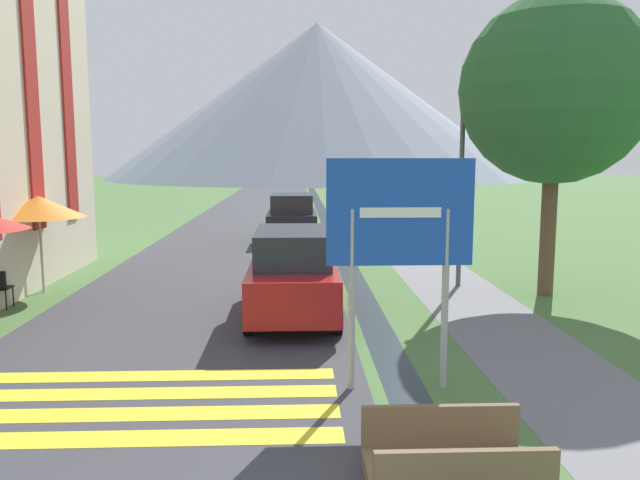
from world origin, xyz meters
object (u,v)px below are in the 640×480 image
object	(u,v)px
parked_car_near	(293,273)
parked_car_far	(292,217)
cafe_umbrella_rear_orange	(39,207)
tree_by_path	(555,90)
streetlamp	(461,170)
footbridge	(452,466)
road_sign	(400,235)

from	to	relation	value
parked_car_near	parked_car_far	bearing A→B (deg)	90.46
parked_car_near	cafe_umbrella_rear_orange	bearing A→B (deg)	157.31
parked_car_near	tree_by_path	distance (m)	7.34
cafe_umbrella_rear_orange	streetlamp	size ratio (longest dim) A/B	0.47
parked_car_far	cafe_umbrella_rear_orange	world-z (taller)	cafe_umbrella_rear_orange
parked_car_near	parked_car_far	size ratio (longest dim) A/B	1.05
cafe_umbrella_rear_orange	tree_by_path	bearing A→B (deg)	-3.54
footbridge	parked_car_near	distance (m)	6.95
parked_car_near	tree_by_path	xyz separation A→B (m)	(5.98, 1.79, 3.86)
road_sign	tree_by_path	size ratio (longest dim) A/B	0.47
parked_car_near	parked_car_far	xyz separation A→B (m)	(-0.09, 11.49, 0.00)
parked_car_far	tree_by_path	xyz separation A→B (m)	(6.08, -9.70, 3.86)
parked_car_far	parked_car_near	bearing A→B (deg)	-89.54
parked_car_far	cafe_umbrella_rear_orange	xyz separation A→B (m)	(-5.97, -8.95, 1.16)
footbridge	tree_by_path	size ratio (longest dim) A/B	0.24
parked_car_far	footbridge	bearing A→B (deg)	-84.69
cafe_umbrella_rear_orange	road_sign	bearing A→B (deg)	-41.04
road_sign	parked_car_near	xyz separation A→B (m)	(-1.49, 4.04, -1.30)
cafe_umbrella_rear_orange	tree_by_path	xyz separation A→B (m)	(12.05, -0.75, 2.69)
parked_car_near	parked_car_far	world-z (taller)	same
streetlamp	tree_by_path	xyz separation A→B (m)	(1.81, -1.09, 1.83)
streetlamp	road_sign	bearing A→B (deg)	-111.20
parked_car_far	tree_by_path	size ratio (longest dim) A/B	0.59
parked_car_near	streetlamp	world-z (taller)	streetlamp
parked_car_far	streetlamp	distance (m)	9.82
cafe_umbrella_rear_orange	streetlamp	world-z (taller)	streetlamp
footbridge	parked_car_far	size ratio (longest dim) A/B	0.41
road_sign	streetlamp	distance (m)	7.46
parked_car_far	streetlamp	bearing A→B (deg)	-63.60
footbridge	cafe_umbrella_rear_orange	size ratio (longest dim) A/B	0.73
cafe_umbrella_rear_orange	footbridge	bearing A→B (deg)	-50.41
parked_car_near	parked_car_far	distance (m)	11.49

